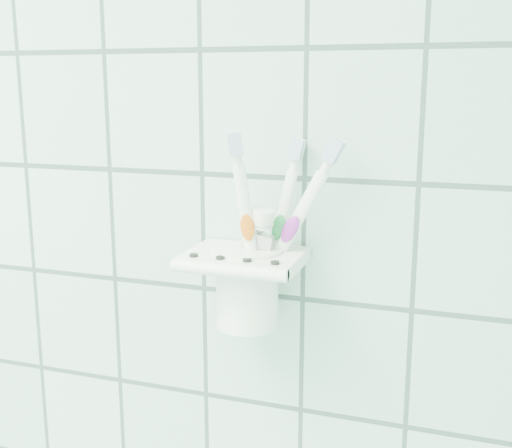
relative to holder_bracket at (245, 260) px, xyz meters
The scene contains 6 objects.
holder_bracket is the anchor object (origin of this frame).
cup 0.03m from the holder_bracket, 70.65° to the left, with size 0.07×0.07×0.09m.
toothbrush_pink 0.04m from the holder_bracket, 24.52° to the left, with size 0.03×0.04×0.20m.
toothbrush_blue 0.04m from the holder_bracket, 49.09° to the left, with size 0.04×0.03×0.20m.
toothbrush_orange 0.05m from the holder_bracket, 106.01° to the left, with size 0.10×0.02×0.21m.
toothpaste_tube 0.02m from the holder_bracket, 110.03° to the left, with size 0.05×0.03×0.13m.
Camera 1 is at (0.88, 0.54, 1.49)m, focal length 45.00 mm.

